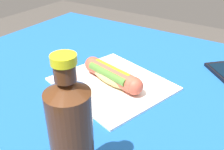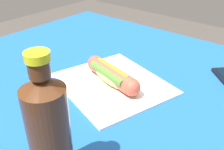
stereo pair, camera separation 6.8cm
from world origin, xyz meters
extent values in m
cylinder|color=brown|center=(0.41, -0.39, 0.37)|extent=(0.07, 0.07, 0.74)
cube|color=brown|center=(0.00, 0.00, 0.75)|extent=(0.98, 0.93, 0.03)
cube|color=#19519E|center=(0.00, 0.00, 0.77)|extent=(1.04, 0.99, 0.00)
cube|color=white|center=(-0.03, -0.04, 0.77)|extent=(0.34, 0.31, 0.01)
ellipsoid|color=#DBB26B|center=(-0.03, -0.04, 0.80)|extent=(0.16, 0.09, 0.04)
cylinder|color=#BC4C38|center=(-0.03, -0.04, 0.80)|extent=(0.17, 0.08, 0.04)
sphere|color=#BC4C38|center=(0.05, -0.05, 0.80)|extent=(0.04, 0.04, 0.04)
sphere|color=#BC4C38|center=(-0.11, -0.02, 0.80)|extent=(0.04, 0.04, 0.04)
cube|color=yellow|center=(-0.03, -0.04, 0.82)|extent=(0.12, 0.04, 0.00)
cylinder|color=#4C7A2D|center=(-0.03, -0.02, 0.81)|extent=(0.13, 0.05, 0.02)
cylinder|color=#4C2814|center=(-0.15, 0.25, 0.86)|extent=(0.07, 0.07, 0.18)
cone|color=#4C2814|center=(-0.15, 0.25, 0.96)|extent=(0.07, 0.07, 0.02)
cylinder|color=#4C2814|center=(-0.15, 0.25, 0.98)|extent=(0.03, 0.03, 0.02)
cylinder|color=yellow|center=(-0.15, 0.25, 0.99)|extent=(0.03, 0.03, 0.01)
camera|label=1|loc=(-0.36, 0.46, 1.13)|focal=41.62mm
camera|label=2|loc=(-0.41, 0.42, 1.13)|focal=41.62mm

